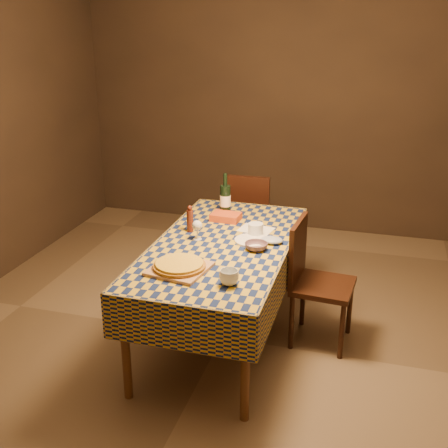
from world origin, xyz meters
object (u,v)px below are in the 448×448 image
(chair_far, at_px, (249,215))
(bowl, at_px, (256,246))
(cutting_board, at_px, (180,269))
(chair_right, at_px, (312,275))
(dining_table, at_px, (222,253))
(white_plate, at_px, (252,240))
(pizza, at_px, (179,265))
(wine_bottle, at_px, (225,200))

(chair_far, bearing_deg, bowl, -74.43)
(cutting_board, xyz_separation_m, chair_right, (0.76, 0.67, -0.26))
(dining_table, xyz_separation_m, white_plate, (0.19, 0.10, 0.08))
(bowl, bearing_deg, chair_far, 105.57)
(cutting_board, xyz_separation_m, bowl, (0.39, 0.46, 0.01))
(white_plate, xyz_separation_m, chair_right, (0.43, 0.08, -0.25))
(cutting_board, relative_size, bowl, 2.16)
(bowl, relative_size, white_plate, 0.64)
(pizza, height_order, bowl, pizza)
(chair_right, bearing_deg, dining_table, -164.18)
(white_plate, bearing_deg, pizza, -119.03)
(dining_table, height_order, white_plate, white_plate)
(pizza, bearing_deg, white_plate, 60.97)
(dining_table, xyz_separation_m, cutting_board, (-0.14, -0.49, 0.09))
(cutting_board, xyz_separation_m, pizza, (0.00, -0.00, 0.03))
(pizza, relative_size, bowl, 2.75)
(pizza, bearing_deg, bowl, 49.30)
(wine_bottle, bearing_deg, cutting_board, -89.72)
(cutting_board, height_order, pizza, pizza)
(wine_bottle, relative_size, chair_right, 0.37)
(dining_table, relative_size, cutting_board, 5.40)
(bowl, distance_m, white_plate, 0.15)
(cutting_board, height_order, white_plate, cutting_board)
(chair_right, bearing_deg, pizza, -138.67)
(wine_bottle, xyz_separation_m, chair_right, (0.77, -0.41, -0.38))
(wine_bottle, bearing_deg, chair_far, 88.10)
(wine_bottle, height_order, white_plate, wine_bottle)
(pizza, bearing_deg, cutting_board, 90.00)
(bowl, relative_size, wine_bottle, 0.46)
(pizza, xyz_separation_m, chair_right, (0.76, 0.67, -0.28))
(dining_table, bearing_deg, bowl, -8.48)
(pizza, distance_m, bowl, 0.60)
(wine_bottle, distance_m, white_plate, 0.60)
(pizza, xyz_separation_m, white_plate, (0.33, 0.59, -0.03))
(bowl, height_order, white_plate, bowl)
(dining_table, bearing_deg, cutting_board, -105.49)
(pizza, distance_m, white_plate, 0.68)
(cutting_board, relative_size, chair_right, 0.37)
(cutting_board, height_order, chair_far, chair_far)
(pizza, relative_size, chair_right, 0.47)
(bowl, distance_m, wine_bottle, 0.74)
(dining_table, height_order, cutting_board, cutting_board)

